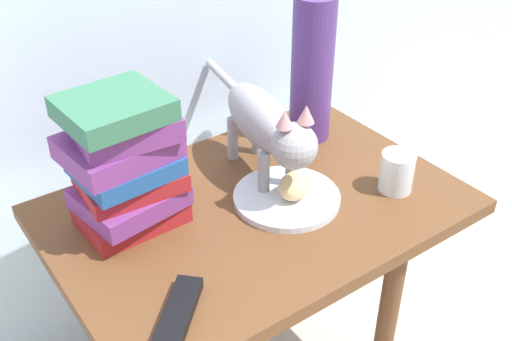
% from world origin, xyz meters
% --- Properties ---
extents(side_table, '(0.81, 0.56, 0.57)m').
position_xyz_m(side_table, '(0.00, 0.00, 0.49)').
color(side_table, brown).
rests_on(side_table, ground).
extents(plate, '(0.22, 0.22, 0.01)m').
position_xyz_m(plate, '(0.06, -0.03, 0.58)').
color(plate, silver).
rests_on(plate, side_table).
extents(bread_roll, '(0.10, 0.09, 0.05)m').
position_xyz_m(bread_roll, '(0.07, -0.04, 0.61)').
color(bread_roll, '#E0BC7A').
rests_on(bread_roll, plate).
extents(cat, '(0.14, 0.47, 0.23)m').
position_xyz_m(cat, '(0.07, 0.06, 0.71)').
color(cat, '#99999E').
rests_on(cat, side_table).
extents(book_stack, '(0.21, 0.19, 0.27)m').
position_xyz_m(book_stack, '(-0.23, 0.09, 0.71)').
color(book_stack, maroon).
rests_on(book_stack, side_table).
extents(green_vase, '(0.10, 0.10, 0.34)m').
position_xyz_m(green_vase, '(0.26, 0.15, 0.74)').
color(green_vase, '#4C2D72').
rests_on(green_vase, side_table).
extents(candle_jar, '(0.07, 0.07, 0.08)m').
position_xyz_m(candle_jar, '(0.27, -0.13, 0.61)').
color(candle_jar, silver).
rests_on(candle_jar, side_table).
extents(tv_remote, '(0.14, 0.14, 0.02)m').
position_xyz_m(tv_remote, '(-0.28, -0.18, 0.58)').
color(tv_remote, black).
rests_on(tv_remote, side_table).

